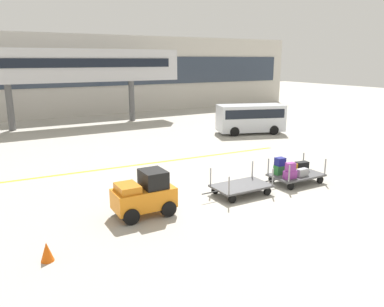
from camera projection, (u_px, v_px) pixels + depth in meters
name	position (u px, v px, depth m)	size (l,w,h in m)	color
ground_plane	(232.00, 194.00, 15.22)	(120.00, 120.00, 0.00)	#B2ADA0
apron_lead_line	(101.00, 170.00, 18.60)	(20.95, 0.20, 0.01)	yellow
terminal_building	(74.00, 75.00, 36.12)	(50.73, 2.51, 7.64)	#BCB7AD
jet_bridge	(50.00, 66.00, 29.32)	(19.93, 3.00, 6.14)	#B7B7BC
baggage_tug	(145.00, 195.00, 13.02)	(2.11, 1.24, 1.58)	orange
baggage_cart_lead	(241.00, 186.00, 15.10)	(3.01, 1.42, 1.10)	#4C4C4F
baggage_cart_middle	(293.00, 172.00, 16.48)	(3.01, 1.42, 1.15)	#4C4C4F
shuttle_van	(251.00, 117.00, 27.52)	(5.15, 3.33, 2.10)	silver
safety_cone_near	(47.00, 252.00, 10.10)	(0.36, 0.36, 0.55)	#EA590F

